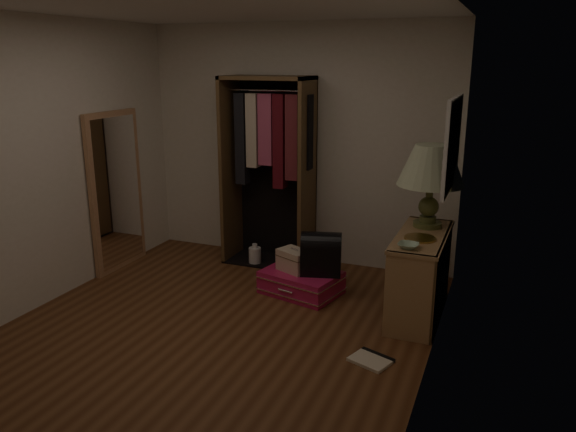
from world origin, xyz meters
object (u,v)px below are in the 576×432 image
object	(u,v)px
pink_suitcase	(301,282)
black_bag	(321,252)
white_jug	(255,256)
table_lamp	(431,167)
floor_mirror	(116,191)
train_case	(294,260)
console_bookshelf	(420,271)
open_wardrobe	(271,155)

from	to	relation	value
pink_suitcase	black_bag	distance (m)	0.38
white_jug	table_lamp	bearing A→B (deg)	-10.04
black_bag	floor_mirror	bearing A→B (deg)	166.49
floor_mirror	train_case	bearing A→B (deg)	1.30
console_bookshelf	open_wardrobe	distance (m)	2.08
console_bookshelf	white_jug	distance (m)	2.00
console_bookshelf	pink_suitcase	world-z (taller)	console_bookshelf
open_wardrobe	white_jug	world-z (taller)	open_wardrobe
train_case	table_lamp	size ratio (longest dim) A/B	0.48
console_bookshelf	train_case	size ratio (longest dim) A/B	3.01
open_wardrobe	table_lamp	xyz separation A→B (m)	(1.76, -0.51, 0.08)
pink_suitcase	white_jug	bearing A→B (deg)	157.46
white_jug	train_case	bearing A→B (deg)	-38.95
console_bookshelf	black_bag	world-z (taller)	console_bookshelf
floor_mirror	table_lamp	world-z (taller)	floor_mirror
floor_mirror	pink_suitcase	world-z (taller)	floor_mirror
floor_mirror	open_wardrobe	bearing A→B (deg)	27.54
open_wardrobe	train_case	distance (m)	1.27
open_wardrobe	pink_suitcase	world-z (taller)	open_wardrobe
pink_suitcase	black_bag	size ratio (longest dim) A/B	1.93
console_bookshelf	table_lamp	xyz separation A→B (m)	(0.00, 0.23, 0.90)
floor_mirror	train_case	size ratio (longest dim) A/B	4.56
black_bag	white_jug	distance (m)	1.14
table_lamp	white_jug	size ratio (longest dim) A/B	3.27
floor_mirror	black_bag	size ratio (longest dim) A/B	3.92
console_bookshelf	table_lamp	distance (m)	0.93
open_wardrobe	table_lamp	bearing A→B (deg)	-16.04
floor_mirror	pink_suitcase	bearing A→B (deg)	1.21
floor_mirror	black_bag	world-z (taller)	floor_mirror
floor_mirror	white_jug	xyz separation A→B (m)	(1.34, 0.60, -0.75)
train_case	black_bag	distance (m)	0.29
train_case	floor_mirror	bearing A→B (deg)	-154.80
open_wardrobe	table_lamp	world-z (taller)	open_wardrobe
console_bookshelf	train_case	xyz separation A→B (m)	(-1.21, 0.01, -0.07)
console_bookshelf	black_bag	bearing A→B (deg)	177.88
open_wardrobe	pink_suitcase	distance (m)	1.46
table_lamp	floor_mirror	bearing A→B (deg)	-175.35
train_case	white_jug	bearing A→B (deg)	164.95
floor_mirror	black_bag	distance (m)	2.33
pink_suitcase	white_jug	world-z (taller)	white_jug
train_case	black_bag	xyz separation A→B (m)	(0.27, 0.02, 0.11)
open_wardrobe	train_case	size ratio (longest dim) A/B	5.50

